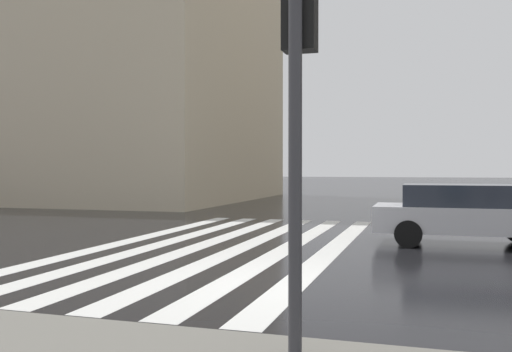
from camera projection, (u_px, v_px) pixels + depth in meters
name	position (u px, v px, depth m)	size (l,w,h in m)	color
ground_plane	(276.00, 284.00, 8.55)	(220.00, 220.00, 0.00)	black
zebra_crossing	(227.00, 244.00, 13.03)	(13.00, 5.50, 0.01)	silver
haussmann_block_mid	(38.00, 30.00, 34.18)	(16.32, 27.06, 21.09)	beige
traffic_signal_post	(298.00, 66.00, 4.95)	(0.44, 0.30, 3.54)	#333338
car_silver	(463.00, 213.00, 12.91)	(1.85, 4.10, 1.41)	#B7B7BC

